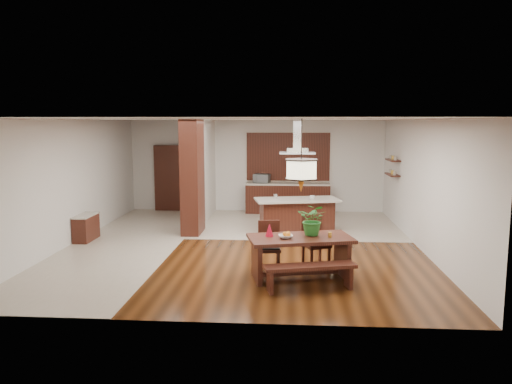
# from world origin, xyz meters

# --- Properties ---
(room_shell) EXTENTS (9.00, 9.04, 2.92)m
(room_shell) POSITION_xyz_m (0.00, 0.00, 2.06)
(room_shell) COLOR #341A09
(room_shell) RESTS_ON ground
(tile_hallway) EXTENTS (2.50, 9.00, 0.01)m
(tile_hallway) POSITION_xyz_m (-2.75, 0.00, 0.01)
(tile_hallway) COLOR #C1B3A0
(tile_hallway) RESTS_ON ground
(tile_kitchen) EXTENTS (5.50, 4.00, 0.01)m
(tile_kitchen) POSITION_xyz_m (1.25, 2.50, 0.01)
(tile_kitchen) COLOR #C1B3A0
(tile_kitchen) RESTS_ON ground
(soffit_band) EXTENTS (8.00, 9.00, 0.02)m
(soffit_band) POSITION_xyz_m (0.00, 0.00, 2.88)
(soffit_band) COLOR #37180D
(soffit_band) RESTS_ON room_shell
(partition_pier) EXTENTS (0.45, 1.00, 2.90)m
(partition_pier) POSITION_xyz_m (-1.40, 1.20, 1.45)
(partition_pier) COLOR black
(partition_pier) RESTS_ON ground
(partition_stub) EXTENTS (0.18, 2.40, 2.90)m
(partition_stub) POSITION_xyz_m (-1.40, 3.30, 1.45)
(partition_stub) COLOR silver
(partition_stub) RESTS_ON ground
(hallway_console) EXTENTS (0.37, 0.88, 0.63)m
(hallway_console) POSITION_xyz_m (-3.81, 0.20, 0.32)
(hallway_console) COLOR black
(hallway_console) RESTS_ON ground
(hallway_doorway) EXTENTS (1.10, 0.20, 2.10)m
(hallway_doorway) POSITION_xyz_m (-2.70, 4.40, 1.05)
(hallway_doorway) COLOR black
(hallway_doorway) RESTS_ON ground
(rear_counter) EXTENTS (2.60, 0.62, 0.95)m
(rear_counter) POSITION_xyz_m (1.00, 4.20, 0.48)
(rear_counter) COLOR black
(rear_counter) RESTS_ON ground
(kitchen_window) EXTENTS (2.60, 0.08, 1.50)m
(kitchen_window) POSITION_xyz_m (1.00, 4.46, 1.75)
(kitchen_window) COLOR brown
(kitchen_window) RESTS_ON room_shell
(shelf_lower) EXTENTS (0.26, 0.90, 0.04)m
(shelf_lower) POSITION_xyz_m (3.87, 2.60, 1.40)
(shelf_lower) COLOR black
(shelf_lower) RESTS_ON room_shell
(shelf_upper) EXTENTS (0.26, 0.90, 0.04)m
(shelf_upper) POSITION_xyz_m (3.87, 2.60, 1.80)
(shelf_upper) COLOR black
(shelf_upper) RESTS_ON room_shell
(dining_table) EXTENTS (2.02, 1.33, 0.77)m
(dining_table) POSITION_xyz_m (1.27, -2.36, 0.57)
(dining_table) COLOR black
(dining_table) RESTS_ON ground
(dining_bench) EXTENTS (1.62, 0.73, 0.44)m
(dining_bench) POSITION_xyz_m (1.42, -3.01, 0.22)
(dining_bench) COLOR black
(dining_bench) RESTS_ON ground
(dining_chair_left) EXTENTS (0.46, 0.46, 0.94)m
(dining_chair_left) POSITION_xyz_m (0.69, -1.92, 0.47)
(dining_chair_left) COLOR black
(dining_chair_left) RESTS_ON ground
(dining_chair_right) EXTENTS (0.61, 0.61, 1.05)m
(dining_chair_right) POSITION_xyz_m (1.59, -1.70, 0.52)
(dining_chair_right) COLOR black
(dining_chair_right) RESTS_ON ground
(pendant_lantern) EXTENTS (0.64, 0.64, 1.31)m
(pendant_lantern) POSITION_xyz_m (1.27, -2.36, 2.25)
(pendant_lantern) COLOR #FFF6C3
(pendant_lantern) RESTS_ON room_shell
(foliage_plant) EXTENTS (0.65, 0.61, 0.58)m
(foliage_plant) POSITION_xyz_m (1.50, -2.22, 1.06)
(foliage_plant) COLOR #246E27
(foliage_plant) RESTS_ON dining_table
(fruit_bowl) EXTENTS (0.30, 0.30, 0.06)m
(fruit_bowl) POSITION_xyz_m (1.00, -2.49, 0.80)
(fruit_bowl) COLOR beige
(fruit_bowl) RESTS_ON dining_table
(napkin_cone) EXTENTS (0.15, 0.15, 0.23)m
(napkin_cone) POSITION_xyz_m (0.71, -2.36, 0.89)
(napkin_cone) COLOR red
(napkin_cone) RESTS_ON dining_table
(gold_ornament) EXTENTS (0.08, 0.08, 0.09)m
(gold_ornament) POSITION_xyz_m (1.80, -2.36, 0.82)
(gold_ornament) COLOR gold
(gold_ornament) RESTS_ON dining_table
(kitchen_island) EXTENTS (2.27, 1.34, 0.88)m
(kitchen_island) POSITION_xyz_m (1.25, 1.50, 0.45)
(kitchen_island) COLOR black
(kitchen_island) RESTS_ON ground
(range_hood) EXTENTS (0.90, 0.55, 0.87)m
(range_hood) POSITION_xyz_m (1.25, 1.51, 2.46)
(range_hood) COLOR silver
(range_hood) RESTS_ON room_shell
(island_cup) EXTENTS (0.16, 0.16, 0.10)m
(island_cup) POSITION_xyz_m (1.64, 1.43, 0.92)
(island_cup) COLOR white
(island_cup) RESTS_ON kitchen_island
(microwave) EXTENTS (0.56, 0.44, 0.27)m
(microwave) POSITION_xyz_m (0.19, 4.22, 1.09)
(microwave) COLOR #AFB3B6
(microwave) RESTS_ON rear_counter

